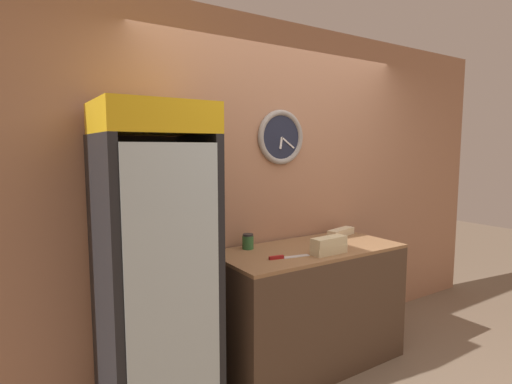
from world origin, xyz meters
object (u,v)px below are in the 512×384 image
object	(u,v)px
sandwich_flat_left	(341,232)
chefs_knife	(284,257)
sandwich_stack_bottom	(329,250)
sandwich_stack_middle	(329,241)
condiment_jar	(248,242)
beverage_cooler	(152,253)

from	to	relation	value
sandwich_flat_left	chefs_knife	world-z (taller)	sandwich_flat_left
sandwich_flat_left	sandwich_stack_bottom	bearing A→B (deg)	-142.45
sandwich_stack_middle	sandwich_flat_left	bearing A→B (deg)	37.55
sandwich_stack_middle	chefs_knife	size ratio (longest dim) A/B	0.91
chefs_knife	condiment_jar	xyz separation A→B (m)	(-0.07, 0.35, 0.05)
beverage_cooler	sandwich_stack_bottom	world-z (taller)	beverage_cooler
sandwich_stack_bottom	sandwich_flat_left	world-z (taller)	same
sandwich_flat_left	condiment_jar	distance (m)	0.93
sandwich_flat_left	chefs_knife	bearing A→B (deg)	-160.35
sandwich_stack_bottom	sandwich_flat_left	xyz separation A→B (m)	(0.51, 0.39, -0.00)
sandwich_stack_middle	condiment_jar	distance (m)	0.61
beverage_cooler	sandwich_stack_bottom	xyz separation A→B (m)	(1.21, -0.27, -0.09)
sandwich_stack_bottom	beverage_cooler	bearing A→B (deg)	167.36
sandwich_stack_middle	chefs_knife	world-z (taller)	sandwich_stack_middle
beverage_cooler	sandwich_flat_left	distance (m)	1.73
beverage_cooler	sandwich_stack_middle	distance (m)	1.24
beverage_cooler	sandwich_stack_middle	world-z (taller)	beverage_cooler
sandwich_flat_left	chefs_knife	xyz separation A→B (m)	(-0.85, -0.30, -0.02)
chefs_knife	sandwich_stack_bottom	bearing A→B (deg)	-14.02
sandwich_stack_middle	chefs_knife	xyz separation A→B (m)	(-0.34, 0.09, -0.09)
chefs_knife	sandwich_stack_middle	bearing A→B (deg)	-14.02
sandwich_stack_bottom	sandwich_stack_middle	world-z (taller)	sandwich_stack_middle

